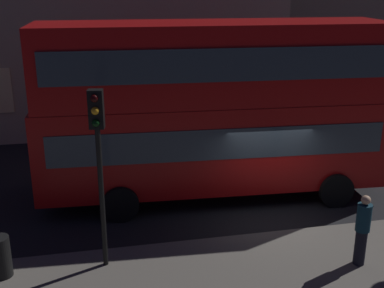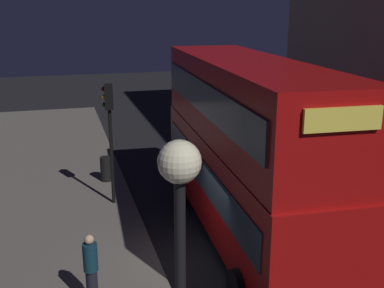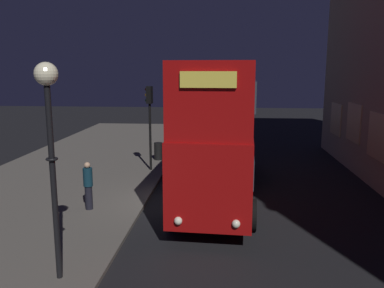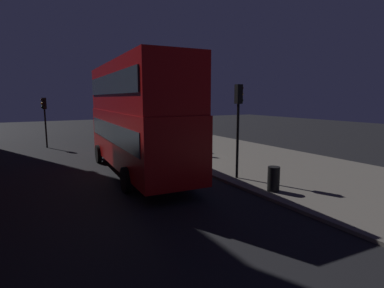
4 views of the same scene
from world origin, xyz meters
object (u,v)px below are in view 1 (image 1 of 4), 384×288
Objects in this scene: traffic_light_near_kerb at (98,144)px; litter_bin at (0,257)px; pedestrian at (362,229)px; double_decker_bus at (213,104)px.

traffic_light_near_kerb is 4.34× the size of litter_bin.
traffic_light_near_kerb is 6.39m from pedestrian.
pedestrian is (5.92, -1.18, -2.12)m from traffic_light_near_kerb.
litter_bin is at bearing -170.90° from traffic_light_near_kerb.
pedestrian is at bearing -59.67° from double_decker_bus.
pedestrian is 8.35m from litter_bin.
traffic_light_near_kerb is at bearing 47.12° from pedestrian.
litter_bin is (-8.25, 1.20, -0.43)m from pedestrian.
double_decker_bus is 10.97× the size of litter_bin.
pedestrian is 1.81× the size of litter_bin.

